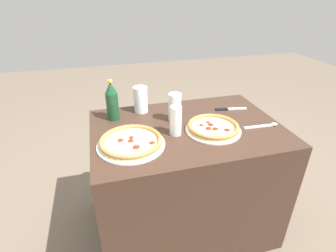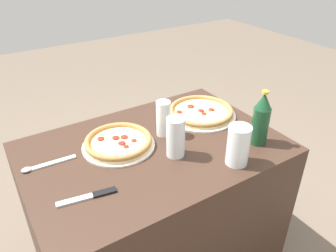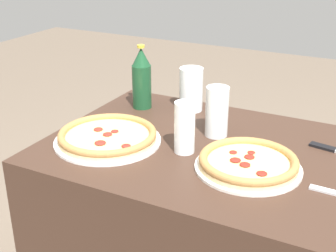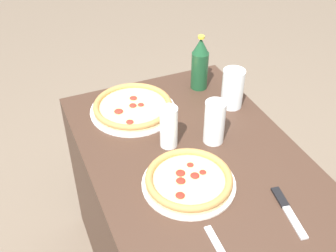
{
  "view_description": "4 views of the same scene",
  "coord_description": "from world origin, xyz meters",
  "px_view_note": "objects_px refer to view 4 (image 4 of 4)",
  "views": [
    {
      "loc": [
        -0.42,
        -1.17,
        1.4
      ],
      "look_at": [
        -0.14,
        -0.12,
        0.8
      ],
      "focal_mm": 28.0,
      "sensor_mm": 36.0,
      "label": 1
    },
    {
      "loc": [
        0.53,
        0.95,
        1.45
      ],
      "look_at": [
        -0.1,
        -0.06,
        0.75
      ],
      "focal_mm": 35.0,
      "sensor_mm": 36.0,
      "label": 2
    },
    {
      "loc": [
        0.44,
        -1.17,
        1.33
      ],
      "look_at": [
        -0.13,
        -0.07,
        0.79
      ],
      "focal_mm": 50.0,
      "sensor_mm": 36.0,
      "label": 3
    },
    {
      "loc": [
        0.94,
        -0.49,
        1.65
      ],
      "look_at": [
        -0.08,
        -0.06,
        0.8
      ],
      "focal_mm": 45.0,
      "sensor_mm": 36.0,
      "label": 4
    }
  ],
  "objects_px": {
    "pizza_margherita": "(189,180)",
    "glass_iced_tea": "(169,129)",
    "knife": "(287,209)",
    "beer_bottle": "(200,64)",
    "glass_orange_juice": "(232,90)",
    "pizza_pepperoni": "(133,107)",
    "glass_water": "(214,124)"
  },
  "relations": [
    {
      "from": "pizza_margherita",
      "to": "glass_iced_tea",
      "type": "height_order",
      "value": "glass_iced_tea"
    },
    {
      "from": "knife",
      "to": "beer_bottle",
      "type": "bearing_deg",
      "value": 175.2
    },
    {
      "from": "glass_orange_juice",
      "to": "knife",
      "type": "xyz_separation_m",
      "value": [
        0.53,
        -0.11,
        -0.07
      ]
    },
    {
      "from": "pizza_pepperoni",
      "to": "beer_bottle",
      "type": "bearing_deg",
      "value": 100.35
    },
    {
      "from": "glass_iced_tea",
      "to": "pizza_pepperoni",
      "type": "bearing_deg",
      "value": -168.49
    },
    {
      "from": "glass_water",
      "to": "glass_orange_juice",
      "type": "relative_size",
      "value": 1.03
    },
    {
      "from": "pizza_margherita",
      "to": "knife",
      "type": "relative_size",
      "value": 1.49
    },
    {
      "from": "glass_orange_juice",
      "to": "beer_bottle",
      "type": "bearing_deg",
      "value": -161.44
    },
    {
      "from": "glass_iced_tea",
      "to": "knife",
      "type": "xyz_separation_m",
      "value": [
        0.4,
        0.2,
        -0.07
      ]
    },
    {
      "from": "beer_bottle",
      "to": "knife",
      "type": "xyz_separation_m",
      "value": [
        0.69,
        -0.06,
        -0.1
      ]
    },
    {
      "from": "glass_iced_tea",
      "to": "pizza_margherita",
      "type": "bearing_deg",
      "value": -5.16
    },
    {
      "from": "pizza_margherita",
      "to": "glass_water",
      "type": "bearing_deg",
      "value": 133.53
    },
    {
      "from": "pizza_margherita",
      "to": "glass_orange_juice",
      "type": "bearing_deg",
      "value": 134.15
    },
    {
      "from": "pizza_pepperoni",
      "to": "glass_water",
      "type": "relative_size",
      "value": 2.05
    },
    {
      "from": "glass_iced_tea",
      "to": "beer_bottle",
      "type": "bearing_deg",
      "value": 138.41
    },
    {
      "from": "glass_water",
      "to": "beer_bottle",
      "type": "xyz_separation_m",
      "value": [
        -0.33,
        0.11,
        0.04
      ]
    },
    {
      "from": "glass_orange_juice",
      "to": "glass_water",
      "type": "bearing_deg",
      "value": -45.21
    },
    {
      "from": "glass_water",
      "to": "glass_iced_tea",
      "type": "xyz_separation_m",
      "value": [
        -0.04,
        -0.15,
        -0.0
      ]
    },
    {
      "from": "glass_water",
      "to": "pizza_pepperoni",
      "type": "bearing_deg",
      "value": -144.04
    },
    {
      "from": "pizza_margherita",
      "to": "beer_bottle",
      "type": "height_order",
      "value": "beer_bottle"
    },
    {
      "from": "glass_water",
      "to": "pizza_margherita",
      "type": "bearing_deg",
      "value": -46.47
    },
    {
      "from": "pizza_margherita",
      "to": "glass_orange_juice",
      "type": "xyz_separation_m",
      "value": [
        -0.32,
        0.33,
        0.05
      ]
    },
    {
      "from": "glass_water",
      "to": "glass_iced_tea",
      "type": "bearing_deg",
      "value": -104.5
    },
    {
      "from": "pizza_margherita",
      "to": "glass_water",
      "type": "distance_m",
      "value": 0.24
    },
    {
      "from": "pizza_pepperoni",
      "to": "glass_water",
      "type": "height_order",
      "value": "glass_water"
    },
    {
      "from": "glass_iced_tea",
      "to": "beer_bottle",
      "type": "xyz_separation_m",
      "value": [
        -0.29,
        0.26,
        0.04
      ]
    },
    {
      "from": "glass_orange_juice",
      "to": "beer_bottle",
      "type": "height_order",
      "value": "beer_bottle"
    },
    {
      "from": "pizza_margherita",
      "to": "knife",
      "type": "bearing_deg",
      "value": 46.85
    },
    {
      "from": "pizza_pepperoni",
      "to": "glass_water",
      "type": "distance_m",
      "value": 0.34
    },
    {
      "from": "glass_iced_tea",
      "to": "beer_bottle",
      "type": "distance_m",
      "value": 0.39
    },
    {
      "from": "pizza_margherita",
      "to": "glass_water",
      "type": "xyz_separation_m",
      "value": [
        -0.16,
        0.17,
        0.05
      ]
    },
    {
      "from": "beer_bottle",
      "to": "glass_water",
      "type": "bearing_deg",
      "value": -18.01
    }
  ]
}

